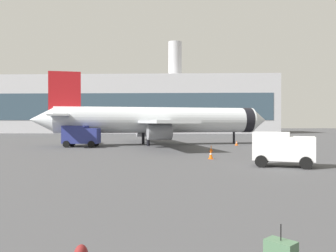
{
  "coord_description": "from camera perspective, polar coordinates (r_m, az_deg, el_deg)",
  "views": [
    {
      "loc": [
        -0.16,
        -2.46,
        3.33
      ],
      "look_at": [
        -1.44,
        29.82,
        3.0
      ],
      "focal_mm": 37.5,
      "sensor_mm": 36.0,
      "label": 1
    }
  ],
  "objects": [
    {
      "name": "airplane_at_gate",
      "position": [
        52.24,
        -1.75,
        0.94
      ],
      "size": [
        35.3,
        32.15,
        10.5
      ],
      "color": "silver",
      "rests_on": "ground"
    },
    {
      "name": "service_truck",
      "position": [
        48.79,
        -13.98,
        -1.46
      ],
      "size": [
        4.86,
        2.64,
        2.9
      ],
      "color": "navy",
      "rests_on": "ground"
    },
    {
      "name": "cargo_van",
      "position": [
        27.76,
        18.13,
        -3.33
      ],
      "size": [
        4.8,
        3.41,
        2.6
      ],
      "color": "white",
      "rests_on": "ground"
    },
    {
      "name": "safety_cone_near",
      "position": [
        51.75,
        11.08,
        -2.76
      ],
      "size": [
        0.44,
        0.44,
        0.65
      ],
      "color": "#F2590C",
      "rests_on": "ground"
    },
    {
      "name": "safety_cone_mid",
      "position": [
        40.35,
        7.03,
        -3.64
      ],
      "size": [
        0.44,
        0.44,
        0.73
      ],
      "color": "#F2590C",
      "rests_on": "ground"
    },
    {
      "name": "safety_cone_far",
      "position": [
        32.18,
        6.98,
        -4.64
      ],
      "size": [
        0.44,
        0.44,
        0.82
      ],
      "color": "#F2590C",
      "rests_on": "ground"
    },
    {
      "name": "safety_cone_outer",
      "position": [
        58.26,
        10.62,
        -2.3
      ],
      "size": [
        0.44,
        0.44,
        0.82
      ],
      "color": "#F2590C",
      "rests_on": "ground"
    },
    {
      "name": "terminal_building",
      "position": [
        117.07,
        -4.91,
        3.39
      ],
      "size": [
        87.83,
        23.34,
        29.94
      ],
      "color": "#B2B2B7",
      "rests_on": "ground"
    }
  ]
}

